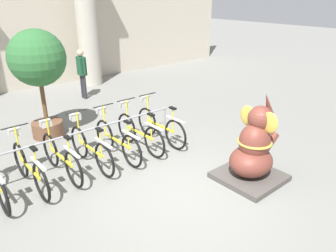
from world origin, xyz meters
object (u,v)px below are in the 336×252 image
object	(u,v)px
elephant_statue	(253,151)
bicycle_1	(29,167)
potted_tree	(38,65)
bicycle_5	(139,132)
person_pedestrian	(82,70)
bicycle_4	(116,139)
bicycle_2	(60,156)
bicycle_6	(160,125)
bicycle_3	(90,147)

from	to	relation	value
elephant_statue	bicycle_1	bearing A→B (deg)	143.80
elephant_statue	potted_tree	size ratio (longest dim) A/B	0.66
bicycle_1	elephant_statue	world-z (taller)	elephant_statue
bicycle_5	person_pedestrian	world-z (taller)	person_pedestrian
bicycle_4	person_pedestrian	distance (m)	4.60
bicycle_2	bicycle_6	world-z (taller)	same
person_pedestrian	bicycle_6	bearing A→B (deg)	-92.95
bicycle_1	potted_tree	distance (m)	2.73
bicycle_6	elephant_statue	size ratio (longest dim) A/B	1.04
elephant_statue	person_pedestrian	world-z (taller)	elephant_statue
bicycle_6	person_pedestrian	bearing A→B (deg)	87.05
bicycle_3	elephant_statue	xyz separation A→B (m)	(2.10, -2.44, 0.16)
bicycle_3	bicycle_5	size ratio (longest dim) A/B	1.00
bicycle_2	elephant_statue	distance (m)	3.68
elephant_statue	person_pedestrian	bearing A→B (deg)	90.43
bicycle_4	potted_tree	world-z (taller)	potted_tree
bicycle_6	potted_tree	size ratio (longest dim) A/B	0.68
elephant_statue	person_pedestrian	distance (m)	6.75
bicycle_6	bicycle_3	bearing A→B (deg)	-179.62
bicycle_3	bicycle_6	world-z (taller)	same
bicycle_1	person_pedestrian	size ratio (longest dim) A/B	1.09
bicycle_1	bicycle_2	bearing A→B (deg)	4.76
bicycle_6	bicycle_2	bearing A→B (deg)	179.22
bicycle_5	bicycle_3	bearing A→B (deg)	-179.72
bicycle_4	bicycle_2	bearing A→B (deg)	176.73
bicycle_3	potted_tree	world-z (taller)	potted_tree
bicycle_4	bicycle_5	xyz separation A→B (m)	(0.61, 0.03, 0.00)
person_pedestrian	bicycle_1	bearing A→B (deg)	-127.22
elephant_statue	person_pedestrian	xyz separation A→B (m)	(-0.05, 6.74, 0.39)
bicycle_2	bicycle_5	size ratio (longest dim) A/B	1.00
bicycle_3	elephant_statue	distance (m)	3.22
bicycle_6	potted_tree	xyz separation A→B (m)	(-1.92, 2.05, 1.37)
bicycle_1	person_pedestrian	bearing A→B (deg)	52.78
elephant_statue	bicycle_2	bearing A→B (deg)	137.53
bicycle_2	bicycle_3	distance (m)	0.61
bicycle_2	person_pedestrian	bearing A→B (deg)	57.99
bicycle_4	bicycle_5	world-z (taller)	same
bicycle_6	bicycle_4	bearing A→B (deg)	-178.29
person_pedestrian	potted_tree	distance (m)	3.20
bicycle_1	elephant_statue	xyz separation A→B (m)	(3.32, -2.43, 0.16)
bicycle_5	bicycle_6	world-z (taller)	same
bicycle_1	bicycle_4	bearing A→B (deg)	-0.59
elephant_statue	bicycle_5	bearing A→B (deg)	109.84
bicycle_1	person_pedestrian	xyz separation A→B (m)	(3.27, 4.31, 0.55)
person_pedestrian	potted_tree	xyz separation A→B (m)	(-2.14, -2.24, 0.82)
bicycle_6	elephant_statue	world-z (taller)	elephant_statue
bicycle_2	person_pedestrian	world-z (taller)	person_pedestrian
elephant_statue	potted_tree	world-z (taller)	potted_tree
bicycle_3	bicycle_6	distance (m)	1.83
bicycle_1	bicycle_3	size ratio (longest dim) A/B	1.00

